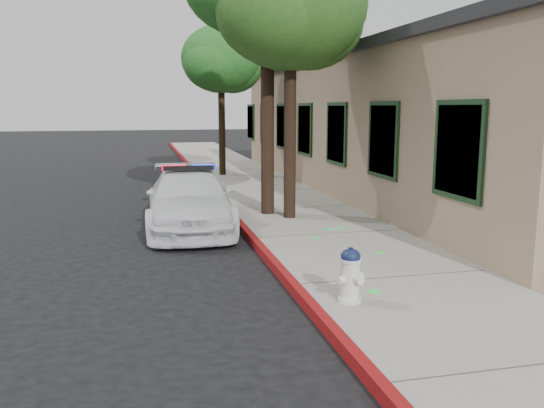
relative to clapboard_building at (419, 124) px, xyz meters
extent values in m
plane|color=black|center=(-6.69, -9.00, -2.13)|extent=(120.00, 120.00, 0.00)
cube|color=gray|center=(-5.09, -6.00, -2.05)|extent=(3.20, 60.00, 0.15)
cube|color=maroon|center=(-6.63, -6.00, -2.05)|extent=(0.14, 60.00, 0.16)
cube|color=#997B64|center=(0.01, 0.00, -0.13)|extent=(7.00, 20.00, 4.00)
cube|color=black|center=(0.01, 0.00, 1.99)|extent=(7.30, 20.30, 0.24)
cube|color=black|center=(-3.52, -8.00, -0.18)|extent=(0.08, 1.48, 1.68)
cube|color=black|center=(-3.52, -5.00, -0.18)|extent=(0.08, 1.48, 1.68)
cube|color=black|center=(-3.52, -2.00, -0.18)|extent=(0.08, 1.48, 1.68)
cube|color=black|center=(-3.52, 1.00, -0.18)|extent=(0.08, 1.48, 1.68)
cube|color=black|center=(-3.52, 4.00, -0.18)|extent=(0.08, 1.48, 1.68)
cube|color=black|center=(-3.52, 7.00, -0.18)|extent=(0.08, 1.48, 1.68)
cube|color=black|center=(-3.52, 10.00, -0.18)|extent=(0.08, 1.48, 1.68)
imported|color=silver|center=(-7.71, -4.18, -1.48)|extent=(2.04, 4.56, 1.30)
cube|color=black|center=(-7.71, -4.18, -0.77)|extent=(1.21, 0.34, 0.10)
cube|color=red|center=(-8.03, -4.16, -0.76)|extent=(0.53, 0.27, 0.11)
cube|color=#0C27D3|center=(-7.39, -4.19, -0.76)|extent=(0.53, 0.27, 0.11)
cylinder|color=silver|center=(-6.13, -9.86, -1.95)|extent=(0.30, 0.30, 0.05)
cylinder|color=silver|center=(-6.13, -9.86, -1.68)|extent=(0.25, 0.25, 0.49)
cylinder|color=silver|center=(-6.13, -9.86, -1.42)|extent=(0.28, 0.28, 0.04)
ellipsoid|color=#10193B|center=(-6.13, -9.86, -1.36)|extent=(0.26, 0.26, 0.19)
cylinder|color=#10193B|center=(-6.13, -9.86, -1.28)|extent=(0.06, 0.06, 0.05)
cylinder|color=silver|center=(-6.27, -9.91, -1.66)|extent=(0.14, 0.13, 0.10)
cylinder|color=silver|center=(-5.99, -9.80, -1.66)|extent=(0.14, 0.13, 0.10)
cylinder|color=silver|center=(-6.08, -10.00, -1.64)|extent=(0.15, 0.14, 0.12)
cylinder|color=black|center=(-5.42, -4.19, -0.09)|extent=(0.27, 0.27, 3.77)
ellipsoid|color=#214C17|center=(-5.42, -4.19, 2.74)|extent=(3.35, 3.35, 2.85)
ellipsoid|color=#214C17|center=(-4.92, -3.84, 2.42)|extent=(2.51, 2.51, 2.14)
ellipsoid|color=#214C17|center=(-5.82, -4.53, 2.53)|extent=(2.62, 2.62, 2.23)
cylinder|color=black|center=(-5.80, -3.58, 0.24)|extent=(0.31, 0.31, 4.44)
cylinder|color=black|center=(-5.73, 4.36, -0.29)|extent=(0.25, 0.25, 3.37)
ellipsoid|color=#19501B|center=(-5.73, 4.36, 2.26)|extent=(2.89, 2.89, 2.46)
ellipsoid|color=#19501B|center=(-5.28, 4.61, 1.97)|extent=(2.22, 2.22, 1.88)
ellipsoid|color=#19501B|center=(-5.98, 4.04, 2.07)|extent=(2.31, 2.31, 1.97)
camera|label=1|loc=(-8.73, -16.42, 0.54)|focal=36.87mm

